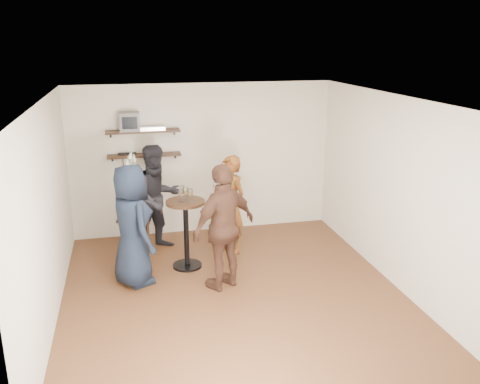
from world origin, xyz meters
name	(u,v)px	position (x,y,z in m)	size (l,w,h in m)	color
room	(234,203)	(0.00, 0.00, 1.30)	(4.58, 5.08, 2.68)	#4C2818
shelf_upper	(143,131)	(-1.00, 2.38, 1.85)	(1.20, 0.25, 0.04)	black
shelf_lower	(144,155)	(-1.00, 2.38, 1.45)	(1.20, 0.25, 0.04)	black
crt_monitor	(129,121)	(-1.21, 2.38, 2.02)	(0.32, 0.30, 0.30)	#59595B
dvd_deck	(152,128)	(-0.84, 2.38, 1.90)	(0.40, 0.24, 0.06)	silver
radio	(152,151)	(-0.87, 2.38, 1.52)	(0.22, 0.10, 0.10)	black
power_strip	(127,153)	(-1.27, 2.42, 1.48)	(0.30, 0.05, 0.03)	black
side_table	(135,222)	(-1.22, 1.85, 0.48)	(0.59, 0.59, 0.58)	black
vase_lilies	(133,195)	(-1.22, 1.85, 0.92)	(0.20, 0.21, 1.09)	white
drinks_table	(186,225)	(-0.50, 1.03, 0.67)	(0.57, 0.57, 1.04)	black
wine_glass_fl	(181,193)	(-0.56, 1.00, 1.18)	(0.07, 0.07, 0.20)	silver
wine_glass_fr	(191,193)	(-0.42, 0.98, 1.17)	(0.06, 0.06, 0.19)	silver
wine_glass_bl	(182,190)	(-0.53, 1.09, 1.19)	(0.07, 0.07, 0.21)	silver
wine_glass_br	(186,192)	(-0.48, 1.04, 1.17)	(0.06, 0.06, 0.19)	silver
person_plaid	(231,205)	(0.26, 1.43, 0.79)	(0.58, 0.38, 1.58)	red
person_dark	(158,198)	(-0.85, 1.81, 0.86)	(0.84, 0.65, 1.73)	black
person_navy	(132,226)	(-1.28, 0.67, 0.86)	(0.84, 0.54, 1.71)	black
person_brown	(224,227)	(-0.07, 0.28, 0.87)	(1.02, 0.43, 1.75)	#482A1E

